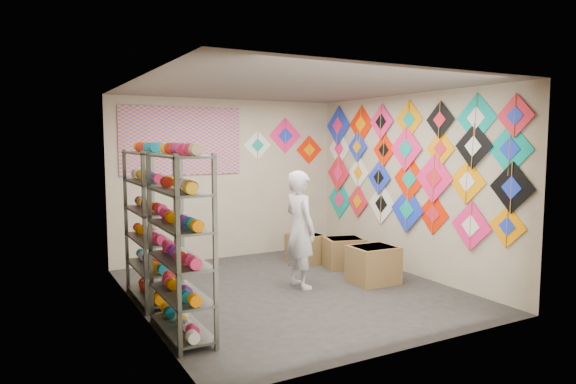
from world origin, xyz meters
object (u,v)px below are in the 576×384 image
shelf_rack_back (150,226)px  carton_c (306,248)px  carton_a (373,265)px  carton_b (344,253)px  shelf_rack_front (180,245)px  shopkeeper (300,229)px

shelf_rack_back → carton_c: 2.94m
shelf_rack_back → carton_a: 3.12m
shelf_rack_back → carton_a: (2.96, -0.69, -0.69)m
carton_a → carton_c: (-0.23, 1.49, -0.03)m
carton_c → carton_b: bearing=-64.9°
shelf_rack_front → shopkeeper: 2.16m
shelf_rack_front → shopkeeper: size_ratio=1.18×
shelf_rack_back → carton_a: size_ratio=3.02×
carton_a → carton_b: size_ratio=1.08×
shelf_rack_front → shelf_rack_back: bearing=90.0°
carton_b → carton_c: carton_b is taller
shelf_rack_back → carton_b: shelf_rack_back is taller
shopkeeper → shelf_rack_front: bearing=112.3°
shelf_rack_back → shopkeeper: (1.95, -0.37, -0.15)m
carton_a → shelf_rack_front: bearing=-166.3°
carton_c → shelf_rack_front: bearing=-149.1°
shopkeeper → carton_c: bearing=-37.1°
shelf_rack_back → carton_a: bearing=-13.1°
carton_a → shelf_rack_back: bearing=168.9°
shopkeeper → carton_b: 1.41m
shelf_rack_front → carton_c: size_ratio=3.51×
carton_a → carton_c: bearing=100.7°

